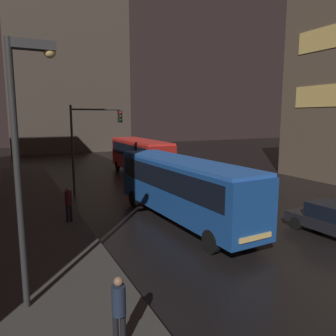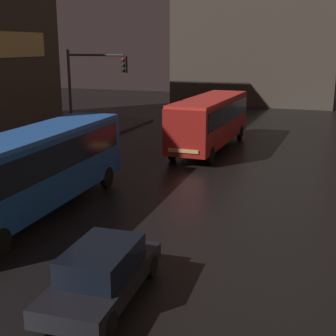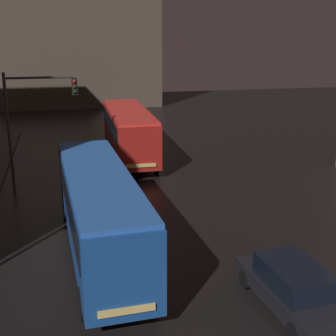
# 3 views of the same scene
# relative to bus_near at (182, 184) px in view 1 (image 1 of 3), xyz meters

# --- Properties ---
(sidewalk_left) EXTENTS (4.00, 48.00, 0.15)m
(sidewalk_left) POSITION_rel_bus_near_xyz_m (-6.74, -0.28, -1.99)
(sidewalk_left) COLOR #3D3A38
(sidewalk_left) RESTS_ON ground
(building_far_backdrop) EXTENTS (18.07, 12.00, 28.05)m
(building_far_backdrop) POSITION_rel_bus_near_xyz_m (1.26, 42.16, 11.96)
(building_far_backdrop) COLOR #4C4238
(building_far_backdrop) RESTS_ON ground
(bus_near) EXTENTS (2.85, 11.02, 3.35)m
(bus_near) POSITION_rel_bus_near_xyz_m (0.00, 0.00, 0.00)
(bus_near) COLOR #194793
(bus_near) RESTS_ON ground
(bus_far) EXTENTS (2.72, 10.43, 3.36)m
(bus_far) POSITION_rel_bus_near_xyz_m (3.17, 14.06, 0.00)
(bus_far) COLOR #AD1E19
(bus_far) RESTS_ON ground
(pedestrian_near) EXTENTS (0.45, 0.45, 1.79)m
(pedestrian_near) POSITION_rel_bus_near_xyz_m (-6.03, -7.98, -0.88)
(pedestrian_near) COLOR black
(pedestrian_near) RESTS_ON sidewalk_left
(pedestrian_mid) EXTENTS (0.47, 0.47, 1.85)m
(pedestrian_mid) POSITION_rel_bus_near_xyz_m (-5.46, 2.23, -0.82)
(pedestrian_mid) COLOR black
(pedestrian_mid) RESTS_ON sidewalk_left
(traffic_light_main) EXTENTS (3.79, 0.35, 6.36)m
(traffic_light_main) POSITION_rel_bus_near_xyz_m (-2.67, 8.92, 2.27)
(traffic_light_main) COLOR #2D2D2D
(traffic_light_main) RESTS_ON ground
(street_lamp_sidewalk) EXTENTS (1.25, 0.36, 7.42)m
(street_lamp_sidewalk) POSITION_rel_bus_near_xyz_m (-7.65, -5.15, 3.02)
(street_lamp_sidewalk) COLOR #2D2D2D
(street_lamp_sidewalk) RESTS_ON sidewalk_left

